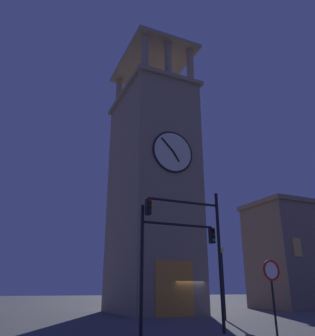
{
  "coord_description": "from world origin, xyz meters",
  "views": [
    {
      "loc": [
        13.6,
        24.71,
        1.88
      ],
      "look_at": [
        0.73,
        -3.68,
        13.11
      ],
      "focal_mm": 36.18,
      "sensor_mm": 36.0,
      "label": 1
    }
  ],
  "objects_px": {
    "no_horn_sign": "(272,277)",
    "clocktower": "(152,189)",
    "traffic_signal_near": "(198,237)",
    "street_lamp": "(222,267)",
    "traffic_signal_mid": "(168,250)"
  },
  "relations": [
    {
      "from": "traffic_signal_near",
      "to": "no_horn_sign",
      "type": "distance_m",
      "value": 4.4
    },
    {
      "from": "clocktower",
      "to": "traffic_signal_near",
      "type": "distance_m",
      "value": 15.96
    },
    {
      "from": "traffic_signal_near",
      "to": "street_lamp",
      "type": "height_order",
      "value": "traffic_signal_near"
    },
    {
      "from": "traffic_signal_mid",
      "to": "traffic_signal_near",
      "type": "bearing_deg",
      "value": 166.01
    },
    {
      "from": "clocktower",
      "to": "street_lamp",
      "type": "bearing_deg",
      "value": 102.26
    },
    {
      "from": "street_lamp",
      "to": "no_horn_sign",
      "type": "relative_size",
      "value": 1.6
    },
    {
      "from": "traffic_signal_mid",
      "to": "street_lamp",
      "type": "distance_m",
      "value": 8.81
    },
    {
      "from": "no_horn_sign",
      "to": "clocktower",
      "type": "bearing_deg",
      "value": -98.73
    },
    {
      "from": "street_lamp",
      "to": "no_horn_sign",
      "type": "height_order",
      "value": "street_lamp"
    },
    {
      "from": "street_lamp",
      "to": "no_horn_sign",
      "type": "xyz_separation_m",
      "value": [
        4.53,
        9.72,
        -1.01
      ]
    },
    {
      "from": "traffic_signal_near",
      "to": "no_horn_sign",
      "type": "xyz_separation_m",
      "value": [
        -0.86,
        3.83,
        -1.97
      ]
    },
    {
      "from": "clocktower",
      "to": "traffic_signal_mid",
      "type": "relative_size",
      "value": 4.85
    },
    {
      "from": "clocktower",
      "to": "street_lamp",
      "type": "relative_size",
      "value": 5.82
    },
    {
      "from": "clocktower",
      "to": "traffic_signal_mid",
      "type": "xyz_separation_m",
      "value": [
        5.08,
        13.71,
        -7.25
      ]
    },
    {
      "from": "traffic_signal_mid",
      "to": "street_lamp",
      "type": "xyz_separation_m",
      "value": [
        -6.86,
        -5.52,
        -0.31
      ]
    }
  ]
}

